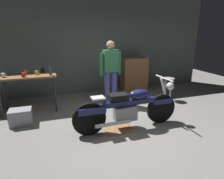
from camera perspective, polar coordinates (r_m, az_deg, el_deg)
name	(u,v)px	position (r m, az deg, el deg)	size (l,w,h in m)	color
ground_plane	(121,131)	(3.89, 2.64, -12.14)	(12.00, 12.00, 0.00)	gray
back_wall	(89,43)	(6.11, -6.85, 13.57)	(8.00, 0.12, 3.10)	#56605B
workbench	(28,80)	(4.99, -23.73, 2.69)	(1.30, 0.64, 0.90)	brown
motorcycle	(128,107)	(3.81, 4.89, -5.34)	(2.19, 0.60, 1.00)	black
person_standing	(111,70)	(5.05, -0.41, 5.88)	(0.57, 0.22, 1.67)	#494D94
shop_stool	(168,83)	(5.63, 16.38, 1.87)	(0.32, 0.32, 0.64)	#B2B2B7
wooden_dresser	(134,75)	(6.19, 6.53, 4.26)	(0.80, 0.47, 1.10)	brown
drip_tray	(118,129)	(3.93, 1.85, -11.70)	(0.56, 0.40, 0.01)	olive
storage_bin	(21,117)	(4.48, -25.46, -7.39)	(0.44, 0.32, 0.34)	gray
mug_red_diner	(23,75)	(4.77, -24.85, 3.98)	(0.11, 0.08, 0.10)	red
mug_orange_travel	(25,72)	(5.11, -24.40, 4.84)	(0.12, 0.08, 0.11)	orange
mug_white_ceramic	(3,75)	(4.95, -29.65, 3.71)	(0.11, 0.08, 0.10)	white
mug_yellow_tall	(37,73)	(4.90, -21.49, 4.64)	(0.10, 0.07, 0.10)	yellow
mug_black_matte	(43,70)	(5.16, -19.89, 5.42)	(0.12, 0.09, 0.10)	black
bottle	(50,71)	(4.75, -17.89, 5.24)	(0.06, 0.06, 0.24)	#3F4C59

